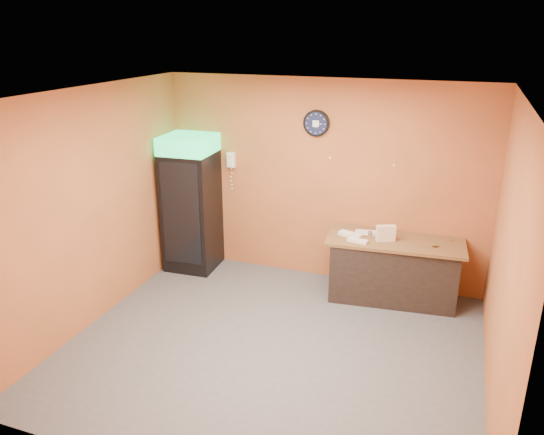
% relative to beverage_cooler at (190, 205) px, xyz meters
% --- Properties ---
extents(floor, '(4.50, 4.50, 0.00)m').
position_rel_beverage_cooler_xyz_m(floor, '(1.85, -1.61, -0.97)').
color(floor, '#47474C').
rests_on(floor, ground).
extents(back_wall, '(4.50, 0.02, 2.80)m').
position_rel_beverage_cooler_xyz_m(back_wall, '(1.85, 0.39, 0.43)').
color(back_wall, '#BD6135').
rests_on(back_wall, floor).
extents(left_wall, '(0.02, 4.00, 2.80)m').
position_rel_beverage_cooler_xyz_m(left_wall, '(-0.40, -1.61, 0.43)').
color(left_wall, '#BD6135').
rests_on(left_wall, floor).
extents(right_wall, '(0.02, 4.00, 2.80)m').
position_rel_beverage_cooler_xyz_m(right_wall, '(4.10, -1.61, 0.43)').
color(right_wall, '#BD6135').
rests_on(right_wall, floor).
extents(ceiling, '(4.50, 4.00, 0.02)m').
position_rel_beverage_cooler_xyz_m(ceiling, '(1.85, -1.61, 1.83)').
color(ceiling, white).
rests_on(ceiling, back_wall).
extents(beverage_cooler, '(0.73, 0.74, 1.99)m').
position_rel_beverage_cooler_xyz_m(beverage_cooler, '(0.00, 0.00, 0.00)').
color(beverage_cooler, black).
rests_on(beverage_cooler, floor).
extents(prep_counter, '(1.65, 0.87, 0.79)m').
position_rel_beverage_cooler_xyz_m(prep_counter, '(2.94, 0.04, -0.57)').
color(prep_counter, black).
rests_on(prep_counter, floor).
extents(wall_clock, '(0.35, 0.06, 0.35)m').
position_rel_beverage_cooler_xyz_m(wall_clock, '(1.76, 0.37, 1.23)').
color(wall_clock, black).
rests_on(wall_clock, back_wall).
extents(wall_phone, '(0.12, 0.10, 0.22)m').
position_rel_beverage_cooler_xyz_m(wall_phone, '(0.51, 0.34, 0.64)').
color(wall_phone, white).
rests_on(wall_phone, back_wall).
extents(butcher_paper, '(1.79, 0.90, 0.04)m').
position_rel_beverage_cooler_xyz_m(butcher_paper, '(2.94, 0.04, -0.16)').
color(butcher_paper, brown).
rests_on(butcher_paper, prep_counter).
extents(sub_roll_stack, '(0.26, 0.17, 0.21)m').
position_rel_beverage_cooler_xyz_m(sub_roll_stack, '(2.82, -0.05, -0.03)').
color(sub_roll_stack, beige).
rests_on(sub_roll_stack, butcher_paper).
extents(wrapped_sandwich_left, '(0.33, 0.21, 0.04)m').
position_rel_beverage_cooler_xyz_m(wrapped_sandwich_left, '(2.37, -0.04, -0.11)').
color(wrapped_sandwich_left, silver).
rests_on(wrapped_sandwich_left, butcher_paper).
extents(wrapped_sandwich_mid, '(0.27, 0.15, 0.04)m').
position_rel_beverage_cooler_xyz_m(wrapped_sandwich_mid, '(2.50, -0.21, -0.12)').
color(wrapped_sandwich_mid, silver).
rests_on(wrapped_sandwich_mid, butcher_paper).
extents(wrapped_sandwich_right, '(0.30, 0.16, 0.04)m').
position_rel_beverage_cooler_xyz_m(wrapped_sandwich_right, '(2.55, 0.10, -0.12)').
color(wrapped_sandwich_right, silver).
rests_on(wrapped_sandwich_right, butcher_paper).
extents(kitchen_tool, '(0.06, 0.06, 0.06)m').
position_rel_beverage_cooler_xyz_m(kitchen_tool, '(2.61, 0.04, -0.10)').
color(kitchen_tool, silver).
rests_on(kitchen_tool, butcher_paper).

